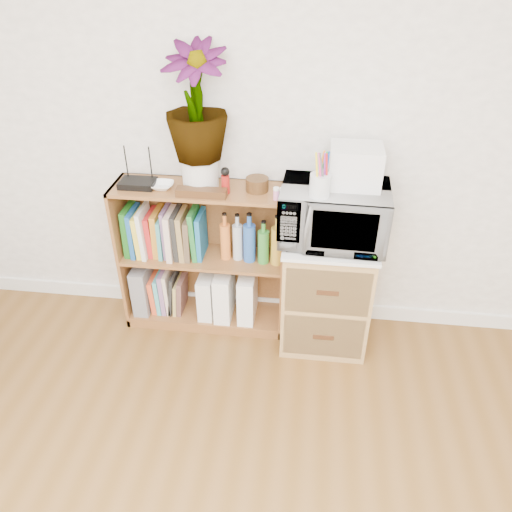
# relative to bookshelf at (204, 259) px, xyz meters

# --- Properties ---
(skirting_board) EXTENTS (4.00, 0.02, 0.10)m
(skirting_board) POSITION_rel_bookshelf_xyz_m (0.35, 0.14, -0.42)
(skirting_board) COLOR white
(skirting_board) RESTS_ON ground
(bookshelf) EXTENTS (1.00, 0.30, 0.95)m
(bookshelf) POSITION_rel_bookshelf_xyz_m (0.00, 0.00, 0.00)
(bookshelf) COLOR brown
(bookshelf) RESTS_ON ground
(wicker_unit) EXTENTS (0.50, 0.45, 0.70)m
(wicker_unit) POSITION_rel_bookshelf_xyz_m (0.75, -0.08, -0.12)
(wicker_unit) COLOR #9E7542
(wicker_unit) RESTS_ON ground
(microwave) EXTENTS (0.58, 0.41, 0.32)m
(microwave) POSITION_rel_bookshelf_xyz_m (0.75, -0.08, 0.40)
(microwave) COLOR white
(microwave) RESTS_ON wicker_unit
(pen_cup) EXTENTS (0.11, 0.11, 0.12)m
(pen_cup) POSITION_rel_bookshelf_xyz_m (0.67, -0.19, 0.62)
(pen_cup) COLOR silver
(pen_cup) RESTS_ON microwave
(small_appliance) EXTENTS (0.27, 0.22, 0.21)m
(small_appliance) POSITION_rel_bookshelf_xyz_m (0.84, -0.04, 0.67)
(small_appliance) COLOR white
(small_appliance) RESTS_ON microwave
(router) EXTENTS (0.20, 0.13, 0.04)m
(router) POSITION_rel_bookshelf_xyz_m (-0.34, -0.02, 0.49)
(router) COLOR black
(router) RESTS_ON bookshelf
(white_bowl) EXTENTS (0.13, 0.13, 0.03)m
(white_bowl) POSITION_rel_bookshelf_xyz_m (-0.20, -0.03, 0.49)
(white_bowl) COLOR white
(white_bowl) RESTS_ON bookshelf
(plant_pot) EXTENTS (0.20, 0.20, 0.17)m
(plant_pot) POSITION_rel_bookshelf_xyz_m (0.01, 0.02, 0.56)
(plant_pot) COLOR silver
(plant_pot) RESTS_ON bookshelf
(potted_plant) EXTENTS (0.34, 0.34, 0.60)m
(potted_plant) POSITION_rel_bookshelf_xyz_m (0.01, 0.02, 0.94)
(potted_plant) COLOR #2C6628
(potted_plant) RESTS_ON plant_pot
(trinket_box) EXTENTS (0.27, 0.07, 0.04)m
(trinket_box) POSITION_rel_bookshelf_xyz_m (0.04, -0.10, 0.50)
(trinket_box) COLOR #3A2310
(trinket_box) RESTS_ON bookshelf
(kokeshi_doll) EXTENTS (0.05, 0.05, 0.10)m
(kokeshi_doll) POSITION_rel_bookshelf_xyz_m (0.16, -0.04, 0.53)
(kokeshi_doll) COLOR maroon
(kokeshi_doll) RESTS_ON bookshelf
(wooden_bowl) EXTENTS (0.13, 0.13, 0.07)m
(wooden_bowl) POSITION_rel_bookshelf_xyz_m (0.33, 0.01, 0.51)
(wooden_bowl) COLOR #3A230F
(wooden_bowl) RESTS_ON bookshelf
(paint_jars) EXTENTS (0.12, 0.04, 0.06)m
(paint_jars) POSITION_rel_bookshelf_xyz_m (0.47, -0.09, 0.50)
(paint_jars) COLOR #D47688
(paint_jars) RESTS_ON bookshelf
(file_box) EXTENTS (0.10, 0.26, 0.32)m
(file_box) POSITION_rel_bookshelf_xyz_m (-0.41, 0.00, -0.24)
(file_box) COLOR slate
(file_box) RESTS_ON bookshelf
(magazine_holder_left) EXTENTS (0.09, 0.23, 0.29)m
(magazine_holder_left) POSITION_rel_bookshelf_xyz_m (0.01, -0.01, -0.26)
(magazine_holder_left) COLOR white
(magazine_holder_left) RESTS_ON bookshelf
(magazine_holder_mid) EXTENTS (0.10, 0.26, 0.32)m
(magazine_holder_mid) POSITION_rel_bookshelf_xyz_m (0.12, -0.01, -0.24)
(magazine_holder_mid) COLOR white
(magazine_holder_mid) RESTS_ON bookshelf
(magazine_holder_right) EXTENTS (0.10, 0.25, 0.32)m
(magazine_holder_right) POSITION_rel_bookshelf_xyz_m (0.27, -0.01, -0.25)
(magazine_holder_right) COLOR white
(magazine_holder_right) RESTS_ON bookshelf
(cookbooks) EXTENTS (0.47, 0.20, 0.31)m
(cookbooks) POSITION_rel_bookshelf_xyz_m (-0.23, 0.00, 0.17)
(cookbooks) COLOR #1A621A
(cookbooks) RESTS_ON bookshelf
(liquor_bottles) EXTENTS (0.45, 0.07, 0.31)m
(liquor_bottles) POSITION_rel_bookshelf_xyz_m (0.34, -0.00, 0.17)
(liquor_bottles) COLOR orange
(liquor_bottles) RESTS_ON bookshelf
(lower_books) EXTENTS (0.22, 0.19, 0.30)m
(lower_books) POSITION_rel_bookshelf_xyz_m (-0.25, -0.00, -0.27)
(lower_books) COLOR #EF532A
(lower_books) RESTS_ON bookshelf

